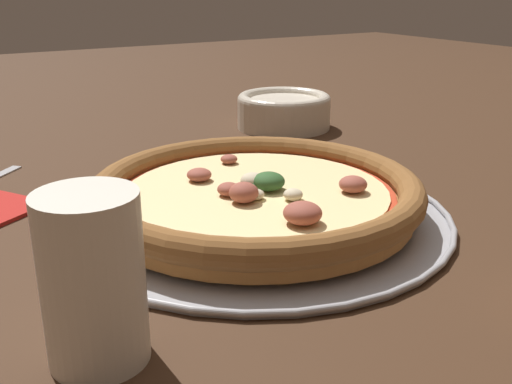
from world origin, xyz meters
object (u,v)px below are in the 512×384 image
object	(u,v)px
pizza	(256,193)
drinking_cup	(93,280)
pizza_tray	(256,214)
bowl_far	(284,110)

from	to	relation	value
pizza	drinking_cup	distance (m)	0.24
pizza_tray	pizza	distance (m)	0.02
pizza_tray	drinking_cup	xyz separation A→B (m)	(-0.20, -0.14, 0.05)
drinking_cup	pizza	bearing A→B (deg)	35.77
bowl_far	drinking_cup	distance (m)	0.61
pizza	drinking_cup	bearing A→B (deg)	-144.23
pizza_tray	bowl_far	xyz separation A→B (m)	(0.23, 0.29, 0.02)
pizza	pizza_tray	bearing A→B (deg)	92.98
drinking_cup	bowl_far	bearing A→B (deg)	45.74
pizza_tray	pizza	world-z (taller)	pizza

